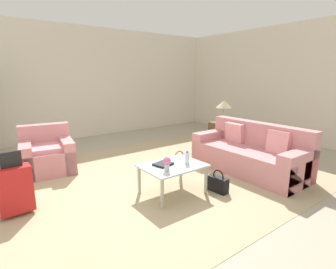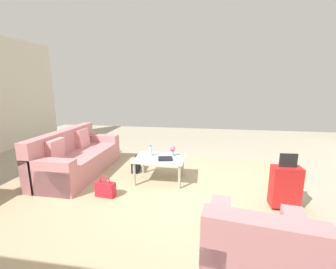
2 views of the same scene
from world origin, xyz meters
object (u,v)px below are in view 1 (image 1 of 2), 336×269
at_px(water_bottle, 187,158).
at_px(suitcase_red, 15,189).
at_px(table_lamp, 224,105).
at_px(coffee_table_book, 163,164).
at_px(flower_vase, 167,162).
at_px(couch, 251,155).
at_px(coffee_table, 173,169).
at_px(handbag_red, 179,162).
at_px(handbag_black, 218,184).
at_px(side_table, 222,134).
at_px(armchair, 47,156).

distance_m(water_bottle, suitcase_red, 2.35).
bearing_deg(table_lamp, coffee_table_book, -154.07).
xyz_separation_m(coffee_table_book, flower_vase, (-0.10, -0.23, 0.11)).
height_order(couch, coffee_table, couch).
bearing_deg(coffee_table_book, table_lamp, 13.13).
distance_m(handbag_red, handbag_black, 1.17).
height_order(side_table, table_lamp, table_lamp).
bearing_deg(side_table, flower_vase, -151.35).
distance_m(armchair, table_lamp, 4.21).
xyz_separation_m(coffee_table, coffee_table_book, (-0.12, 0.08, 0.08)).
relative_size(flower_vase, table_lamp, 0.37).
xyz_separation_m(side_table, handbag_black, (-2.21, -1.89, -0.16)).
height_order(water_bottle, table_lamp, table_lamp).
xyz_separation_m(water_bottle, flower_vase, (-0.42, -0.05, 0.03)).
relative_size(side_table, handbag_red, 1.64).
xyz_separation_m(couch, coffee_table, (-1.79, 0.10, 0.09)).
distance_m(couch, flower_vase, 2.03).
distance_m(coffee_table, water_bottle, 0.27).
relative_size(handbag_red, handbag_black, 1.00).
bearing_deg(handbag_red, flower_vase, -136.79).
distance_m(coffee_table, suitcase_red, 2.12).
relative_size(armchair, table_lamp, 1.80).
height_order(flower_vase, handbag_red, flower_vase).
bearing_deg(table_lamp, armchair, 170.74).
distance_m(coffee_table, handbag_black, 0.75).
relative_size(coffee_table_book, suitcase_red, 0.30).
bearing_deg(flower_vase, couch, 1.42).
distance_m(coffee_table, table_lamp, 3.24).
relative_size(flower_vase, suitcase_red, 0.24).
bearing_deg(armchair, handbag_red, -34.34).
xyz_separation_m(flower_vase, suitcase_red, (-1.78, 0.85, -0.22)).
relative_size(water_bottle, flower_vase, 1.00).
bearing_deg(water_bottle, suitcase_red, 160.02).
xyz_separation_m(coffee_table, water_bottle, (0.20, -0.10, 0.16)).
relative_size(couch, handbag_black, 5.91).
bearing_deg(coffee_table_book, coffee_table, -46.50).
bearing_deg(couch, suitcase_red, 168.09).
relative_size(suitcase_red, handbag_red, 2.37).
bearing_deg(flower_vase, handbag_red, 43.21).
bearing_deg(suitcase_red, handbag_black, -22.75).
distance_m(couch, handbag_black, 1.25).
bearing_deg(table_lamp, handbag_red, -160.28).
height_order(coffee_table, handbag_red, coffee_table).
xyz_separation_m(flower_vase, handbag_red, (0.98, 0.92, -0.45)).
height_order(coffee_table_book, handbag_red, coffee_table_book).
xyz_separation_m(water_bottle, handbag_black, (0.39, -0.29, -0.42)).
xyz_separation_m(water_bottle, coffee_table_book, (-0.32, 0.18, -0.08)).
height_order(couch, flower_vase, couch).
distance_m(coffee_table, coffee_table_book, 0.16).
height_order(suitcase_red, handbag_red, suitcase_red).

